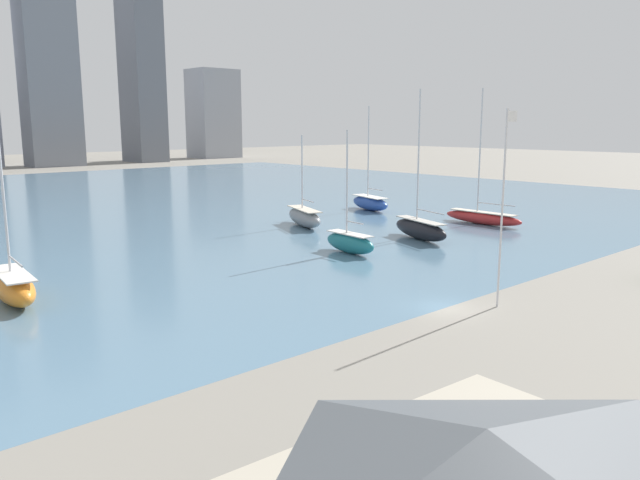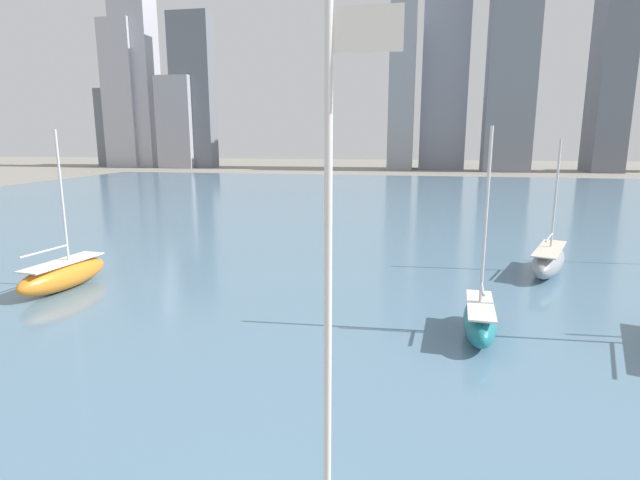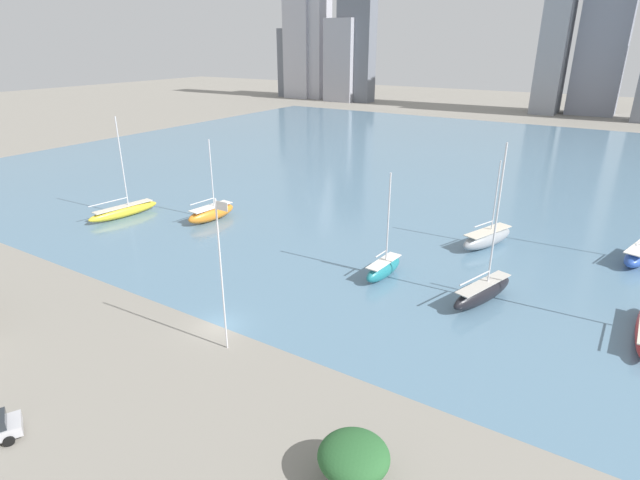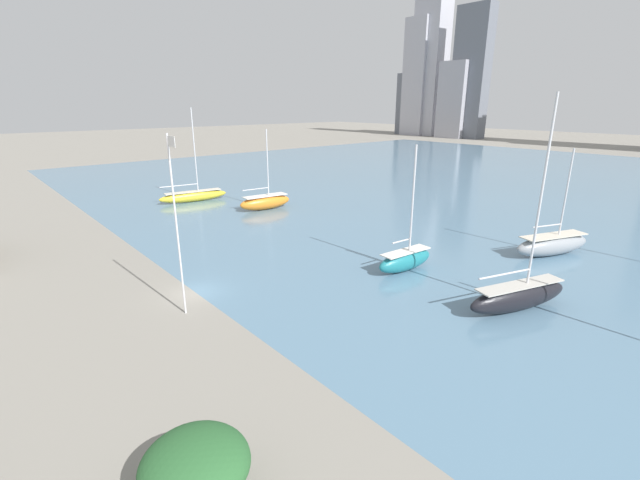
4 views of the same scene
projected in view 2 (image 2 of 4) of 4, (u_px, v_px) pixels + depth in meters
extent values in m
cube|color=slate|center=(387.00, 207.00, 80.41)|extent=(180.00, 140.00, 0.00)
cylinder|color=silver|center=(328.00, 385.00, 9.09)|extent=(0.14, 0.14, 13.19)
cube|color=white|center=(368.00, 29.00, 7.75)|extent=(1.10, 0.03, 0.70)
cube|color=slate|center=(126.00, 128.00, 196.55)|extent=(15.81, 15.81, 29.40)
cube|color=#A8A8B2|center=(123.00, 95.00, 187.29)|extent=(12.42, 8.93, 53.52)
cube|color=#A8A8B2|center=(137.00, 82.00, 187.68)|extent=(14.33, 10.37, 63.47)
cube|color=#9E9EA8|center=(178.00, 123.00, 183.53)|extent=(12.99, 9.99, 32.83)
cube|color=slate|center=(193.00, 92.00, 181.63)|extent=(15.20, 7.01, 54.76)
cube|color=#8E939E|center=(402.00, 78.00, 171.25)|extent=(8.54, 13.75, 62.33)
cube|color=gray|center=(445.00, 64.00, 172.65)|extent=(15.33, 12.77, 72.33)
cube|color=slate|center=(512.00, 69.00, 158.99)|extent=(14.89, 9.52, 65.31)
cube|color=slate|center=(610.00, 85.00, 157.97)|extent=(9.89, 14.15, 54.75)
ellipsoid|color=#1E757F|center=(479.00, 321.00, 27.91)|extent=(2.26, 6.66, 1.94)
cube|color=silver|center=(481.00, 305.00, 27.72)|extent=(1.85, 5.46, 0.10)
cube|color=#2D2D33|center=(479.00, 330.00, 28.02)|extent=(0.25, 1.19, 0.87)
cylinder|color=silver|center=(486.00, 217.00, 27.20)|extent=(0.18, 0.18, 9.71)
cylinder|color=silver|center=(482.00, 289.00, 26.85)|extent=(0.33, 2.34, 0.14)
ellipsoid|color=orange|center=(64.00, 275.00, 36.85)|extent=(3.11, 8.28, 2.10)
cube|color=silver|center=(62.00, 262.00, 36.65)|extent=(2.55, 6.79, 0.10)
cube|color=#2D2D33|center=(65.00, 283.00, 36.97)|extent=(0.30, 1.47, 0.94)
cylinder|color=silver|center=(62.00, 196.00, 36.25)|extent=(0.18, 0.18, 9.51)
cylinder|color=silver|center=(44.00, 251.00, 35.03)|extent=(0.56, 4.17, 0.14)
ellipsoid|color=gray|center=(548.00, 261.00, 40.98)|extent=(5.27, 9.35, 2.17)
cube|color=beige|center=(550.00, 249.00, 40.77)|extent=(4.32, 7.67, 0.10)
cube|color=#2D2D33|center=(548.00, 268.00, 41.10)|extent=(0.73, 1.60, 0.98)
cylinder|color=silver|center=(556.00, 194.00, 40.45)|extent=(0.18, 0.18, 8.74)
cylinder|color=silver|center=(549.00, 237.00, 39.57)|extent=(1.42, 3.51, 0.14)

